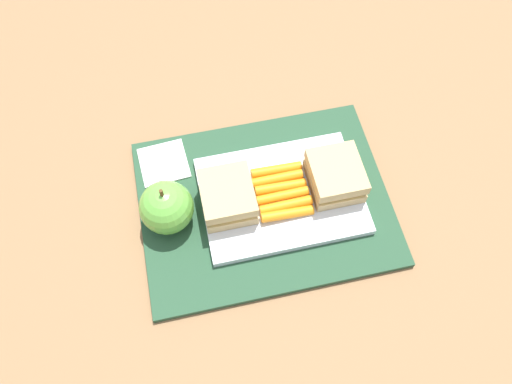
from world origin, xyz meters
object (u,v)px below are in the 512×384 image
Objects in this scene: sandwich_half_right at (228,197)px; carrot_sticks_bundle at (282,191)px; apple at (167,209)px; paper_napkin at (164,163)px; food_tray at (281,196)px; sandwich_half_left at (335,176)px.

sandwich_half_right reaches higher than carrot_sticks_bundle.
sandwich_half_right is 0.08m from carrot_sticks_bundle.
carrot_sticks_bundle is 0.16m from apple.
apple is (0.16, 0.00, 0.02)m from carrot_sticks_bundle.
carrot_sticks_bundle is at bearing -179.11° from apple.
sandwich_half_right is at bearing -178.20° from apple.
sandwich_half_right reaches higher than paper_napkin.
carrot_sticks_bundle is 1.24× the size of paper_napkin.
food_tray is at bearing 149.44° from paper_napkin.
sandwich_half_right is 1.14× the size of paper_napkin.
sandwich_half_right reaches higher than food_tray.
food_tray is 2.65× the size of carrot_sticks_bundle.
food_tray is 2.88× the size of sandwich_half_left.
food_tray is at bearing -179.06° from apple.
paper_napkin is (-0.00, -0.10, -0.04)m from apple.
carrot_sticks_bundle reaches higher than food_tray.
food_tray is 3.29× the size of paper_napkin.
sandwich_half_left is 0.08m from carrot_sticks_bundle.
food_tray is 0.19m from paper_napkin.
apple is at bearing 0.94° from food_tray.
apple is (0.16, 0.00, 0.03)m from food_tray.
sandwich_half_left is at bearing 180.00° from sandwich_half_right.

